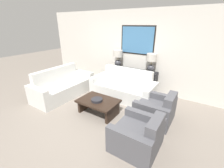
{
  "coord_description": "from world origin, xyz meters",
  "views": [
    {
      "loc": [
        2.07,
        -2.3,
        2.22
      ],
      "look_at": [
        -0.02,
        0.93,
        0.65
      ],
      "focal_mm": 24.0,
      "sensor_mm": 36.0,
      "label": 1
    }
  ],
  "objects_px": {
    "armchair_near_camera": "(138,136)",
    "couch_by_back_wall": "(123,88)",
    "decorative_bowl": "(97,100)",
    "table_lamp_left": "(118,57)",
    "table_lamp_right": "(151,61)",
    "couch_by_side": "(63,87)",
    "console_table": "(133,80)",
    "coffee_table": "(98,104)",
    "armchair_near_back_wall": "(156,110)"
  },
  "relations": [
    {
      "from": "armchair_near_camera",
      "to": "couch_by_back_wall",
      "type": "bearing_deg",
      "value": 126.57
    },
    {
      "from": "decorative_bowl",
      "to": "table_lamp_left",
      "type": "bearing_deg",
      "value": 105.56
    },
    {
      "from": "table_lamp_right",
      "to": "table_lamp_left",
      "type": "bearing_deg",
      "value": 180.0
    },
    {
      "from": "table_lamp_left",
      "to": "table_lamp_right",
      "type": "xyz_separation_m",
      "value": [
        1.22,
        0.0,
        0.0
      ]
    },
    {
      "from": "decorative_bowl",
      "to": "couch_by_back_wall",
      "type": "bearing_deg",
      "value": 86.58
    },
    {
      "from": "table_lamp_right",
      "to": "armchair_near_camera",
      "type": "distance_m",
      "value": 2.62
    },
    {
      "from": "table_lamp_right",
      "to": "couch_by_side",
      "type": "bearing_deg",
      "value": -144.92
    },
    {
      "from": "console_table",
      "to": "armchair_near_camera",
      "type": "bearing_deg",
      "value": -61.95
    },
    {
      "from": "coffee_table",
      "to": "armchair_near_camera",
      "type": "bearing_deg",
      "value": -21.45
    },
    {
      "from": "console_table",
      "to": "armchair_near_back_wall",
      "type": "relative_size",
      "value": 1.95
    },
    {
      "from": "console_table",
      "to": "coffee_table",
      "type": "xyz_separation_m",
      "value": [
        -0.08,
        -1.86,
        -0.1
      ]
    },
    {
      "from": "table_lamp_left",
      "to": "decorative_bowl",
      "type": "bearing_deg",
      "value": -74.44
    },
    {
      "from": "coffee_table",
      "to": "armchair_near_camera",
      "type": "distance_m",
      "value": 1.45
    },
    {
      "from": "couch_by_side",
      "to": "decorative_bowl",
      "type": "bearing_deg",
      "value": -9.94
    },
    {
      "from": "table_lamp_right",
      "to": "armchair_near_camera",
      "type": "relative_size",
      "value": 0.71
    },
    {
      "from": "console_table",
      "to": "couch_by_side",
      "type": "height_order",
      "value": "couch_by_side"
    },
    {
      "from": "table_lamp_left",
      "to": "armchair_near_camera",
      "type": "xyz_separation_m",
      "value": [
        1.88,
        -2.39,
        -0.85
      ]
    },
    {
      "from": "couch_by_back_wall",
      "to": "couch_by_side",
      "type": "distance_m",
      "value": 1.96
    },
    {
      "from": "couch_by_back_wall",
      "to": "armchair_near_camera",
      "type": "bearing_deg",
      "value": -53.43
    },
    {
      "from": "table_lamp_right",
      "to": "armchair_near_back_wall",
      "type": "distance_m",
      "value": 1.71
    },
    {
      "from": "coffee_table",
      "to": "armchair_near_camera",
      "type": "height_order",
      "value": "armchair_near_camera"
    },
    {
      "from": "decorative_bowl",
      "to": "armchair_near_back_wall",
      "type": "relative_size",
      "value": 0.34
    },
    {
      "from": "coffee_table",
      "to": "couch_by_back_wall",
      "type": "bearing_deg",
      "value": 86.32
    },
    {
      "from": "coffee_table",
      "to": "decorative_bowl",
      "type": "height_order",
      "value": "decorative_bowl"
    },
    {
      "from": "table_lamp_left",
      "to": "couch_by_back_wall",
      "type": "distance_m",
      "value": 1.22
    },
    {
      "from": "coffee_table",
      "to": "decorative_bowl",
      "type": "bearing_deg",
      "value": -88.05
    },
    {
      "from": "armchair_near_back_wall",
      "to": "armchair_near_camera",
      "type": "bearing_deg",
      "value": -90.0
    },
    {
      "from": "couch_by_back_wall",
      "to": "coffee_table",
      "type": "xyz_separation_m",
      "value": [
        -0.08,
        -1.19,
        -0.02
      ]
    },
    {
      "from": "console_table",
      "to": "couch_by_side",
      "type": "bearing_deg",
      "value": -136.42
    },
    {
      "from": "couch_by_back_wall",
      "to": "armchair_near_camera",
      "type": "xyz_separation_m",
      "value": [
        1.27,
        -1.72,
        -0.03
      ]
    },
    {
      "from": "couch_by_side",
      "to": "armchair_near_back_wall",
      "type": "relative_size",
      "value": 2.35
    },
    {
      "from": "table_lamp_left",
      "to": "decorative_bowl",
      "type": "xyz_separation_m",
      "value": [
        0.53,
        -1.92,
        -0.69
      ]
    },
    {
      "from": "table_lamp_left",
      "to": "decorative_bowl",
      "type": "height_order",
      "value": "table_lamp_left"
    },
    {
      "from": "armchair_near_camera",
      "to": "coffee_table",
      "type": "bearing_deg",
      "value": 158.55
    },
    {
      "from": "table_lamp_right",
      "to": "couch_by_back_wall",
      "type": "height_order",
      "value": "table_lamp_right"
    },
    {
      "from": "console_table",
      "to": "table_lamp_left",
      "type": "relative_size",
      "value": 2.77
    },
    {
      "from": "table_lamp_left",
      "to": "couch_by_side",
      "type": "xyz_separation_m",
      "value": [
        -1.1,
        -1.63,
        -0.81
      ]
    },
    {
      "from": "coffee_table",
      "to": "couch_by_side",
      "type": "bearing_deg",
      "value": 172.01
    },
    {
      "from": "table_lamp_left",
      "to": "couch_by_back_wall",
      "type": "relative_size",
      "value": 0.3
    },
    {
      "from": "couch_by_back_wall",
      "to": "decorative_bowl",
      "type": "xyz_separation_m",
      "value": [
        -0.07,
        -1.24,
        0.12
      ]
    },
    {
      "from": "couch_by_back_wall",
      "to": "table_lamp_left",
      "type": "bearing_deg",
      "value": 132.11
    },
    {
      "from": "console_table",
      "to": "table_lamp_right",
      "type": "xyz_separation_m",
      "value": [
        0.61,
        0.0,
        0.73
      ]
    },
    {
      "from": "table_lamp_left",
      "to": "table_lamp_right",
      "type": "relative_size",
      "value": 1.0
    },
    {
      "from": "table_lamp_left",
      "to": "coffee_table",
      "type": "bearing_deg",
      "value": -74.04
    },
    {
      "from": "console_table",
      "to": "couch_by_side",
      "type": "distance_m",
      "value": 2.36
    },
    {
      "from": "couch_by_side",
      "to": "couch_by_back_wall",
      "type": "bearing_deg",
      "value": 29.2
    },
    {
      "from": "coffee_table",
      "to": "armchair_near_back_wall",
      "type": "height_order",
      "value": "armchair_near_back_wall"
    },
    {
      "from": "couch_by_side",
      "to": "coffee_table",
      "type": "relative_size",
      "value": 1.98
    },
    {
      "from": "console_table",
      "to": "armchair_near_back_wall",
      "type": "height_order",
      "value": "console_table"
    },
    {
      "from": "coffee_table",
      "to": "table_lamp_right",
      "type": "bearing_deg",
      "value": 69.79
    }
  ]
}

